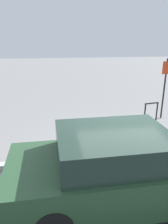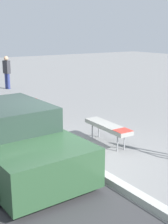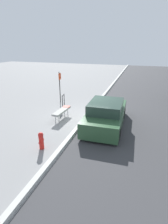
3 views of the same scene
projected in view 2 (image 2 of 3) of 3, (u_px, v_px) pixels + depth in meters
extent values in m
plane|color=gray|center=(77.00, 162.00, 7.21)|extent=(60.00, 60.00, 0.00)
cube|color=#B7B7B2|center=(77.00, 160.00, 7.19)|extent=(60.00, 0.20, 0.13)
cylinder|color=#99999E|center=(92.00, 131.00, 8.77)|extent=(0.04, 0.04, 0.43)
cylinder|color=#99999E|center=(117.00, 143.00, 7.83)|extent=(0.04, 0.04, 0.43)
cylinder|color=#99999E|center=(99.00, 130.00, 8.89)|extent=(0.04, 0.04, 0.43)
cylinder|color=#99999E|center=(124.00, 141.00, 7.94)|extent=(0.04, 0.04, 0.43)
cube|color=#999993|center=(108.00, 126.00, 8.29)|extent=(1.66, 0.48, 0.11)
cube|color=red|center=(123.00, 130.00, 7.75)|extent=(0.38, 0.42, 0.01)
cylinder|color=red|center=(36.00, 111.00, 10.61)|extent=(0.20, 0.20, 0.60)
sphere|color=red|center=(35.00, 101.00, 10.52)|extent=(0.22, 0.22, 0.22)
cylinder|color=red|center=(34.00, 109.00, 10.70)|extent=(0.08, 0.07, 0.07)
cylinder|color=red|center=(37.00, 110.00, 10.48)|extent=(0.08, 0.07, 0.07)
cylinder|color=navy|center=(8.00, 81.00, 16.31)|extent=(0.16, 0.16, 0.81)
cylinder|color=navy|center=(6.00, 81.00, 16.42)|extent=(0.16, 0.16, 0.81)
cube|color=#333338|center=(7.00, 67.00, 16.18)|extent=(0.43, 0.30, 0.67)
sphere|color=tan|center=(6.00, 58.00, 16.07)|extent=(0.23, 0.23, 0.23)
cylinder|color=black|center=(77.00, 164.00, 6.37)|extent=(0.60, 0.19, 0.60)
cylinder|color=black|center=(21.00, 132.00, 8.46)|extent=(0.60, 0.19, 0.60)
cube|color=#2D5133|center=(11.00, 145.00, 6.89)|extent=(4.32, 1.92, 0.76)
cube|color=#253930|center=(7.00, 116.00, 6.86)|extent=(2.09, 1.68, 0.53)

